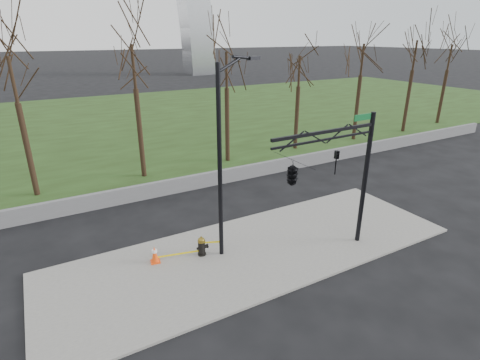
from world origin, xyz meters
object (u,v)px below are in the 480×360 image
fire_hydrant (202,246)px  street_light (224,150)px  traffic_signal_mast (308,169)px  traffic_cone (155,254)px

fire_hydrant → street_light: size_ratio=0.11×
street_light → traffic_signal_mast: street_light is taller
fire_hydrant → traffic_cone: bearing=174.9°
fire_hydrant → street_light: street_light is taller
fire_hydrant → street_light: 4.31m
fire_hydrant → street_light: (0.98, -0.25, 4.19)m
traffic_cone → street_light: (2.91, -0.68, 4.22)m
traffic_signal_mast → fire_hydrant: bearing=144.1°
fire_hydrant → traffic_cone: fire_hydrant is taller
fire_hydrant → traffic_cone: 1.97m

